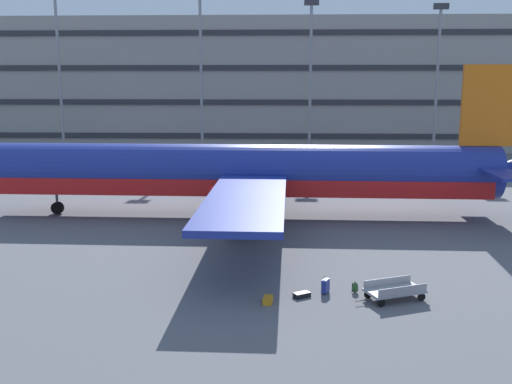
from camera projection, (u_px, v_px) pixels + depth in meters
The scene contains 12 objects.
ground_plane at pixel (230, 219), 41.57m from camera, with size 600.00×600.00×0.00m, color #5B5B60.
terminal_structure at pixel (256, 85), 85.65m from camera, with size 140.66×14.74×18.18m.
airliner at pixel (247, 173), 41.84m from camera, with size 41.97×33.94×10.77m.
light_mast_left at pixel (58, 56), 73.48m from camera, with size 1.80×0.50×21.92m.
light_mast_center_left at pixel (201, 64), 72.98m from camera, with size 1.80×0.50×20.19m.
light_mast_center_right at pixel (311, 67), 72.55m from camera, with size 1.80×0.50×19.39m.
light_mast_right at pixel (438, 69), 72.02m from camera, with size 1.80×0.50×18.85m.
suitcase_scuffed at pixel (268, 300), 25.92m from camera, with size 0.47×0.76×0.28m.
suitcase_large at pixel (325, 286), 27.04m from camera, with size 0.42×0.53×0.82m.
suitcase_black at pixel (302, 295), 26.62m from camera, with size 0.85×0.72×0.22m.
backpack_teal at pixel (355, 288), 27.12m from camera, with size 0.39×0.36×0.56m.
baggage_cart at pixel (395, 291), 26.26m from camera, with size 3.31×2.18×0.82m.
Camera 1 is at (3.36, -40.37, 9.70)m, focal length 41.10 mm.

